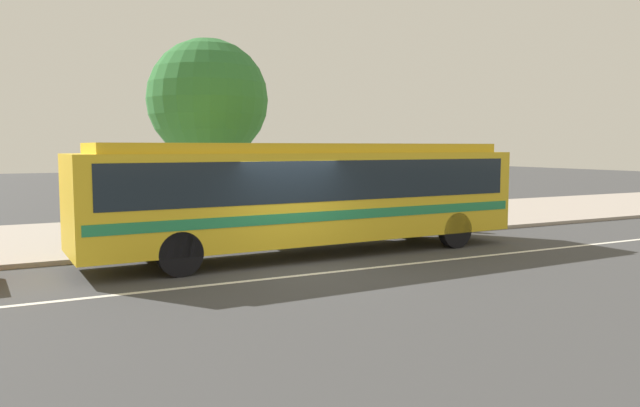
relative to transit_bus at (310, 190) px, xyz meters
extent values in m
plane|color=#3D3D3E|center=(-1.15, -1.53, -1.69)|extent=(120.00, 120.00, 0.00)
cube|color=#A2968B|center=(-1.15, 5.35, -1.63)|extent=(60.00, 8.00, 0.12)
cube|color=silver|center=(-1.15, -2.33, -1.69)|extent=(56.00, 0.16, 0.01)
cube|color=gold|center=(-0.02, 0.00, -0.15)|extent=(11.98, 2.86, 2.25)
cube|color=gold|center=(-0.02, 0.00, 1.10)|extent=(11.01, 2.53, 0.24)
cube|color=#19232D|center=(-0.02, 0.00, 0.30)|extent=(11.26, 2.86, 0.99)
cube|color=#24834F|center=(-0.02, 0.00, -0.55)|extent=(11.74, 2.87, 0.24)
cube|color=#19232D|center=(5.88, 0.21, 0.30)|extent=(0.20, 2.15, 1.08)
cylinder|color=black|center=(3.99, 1.22, -1.19)|extent=(1.01, 0.32, 1.00)
cylinder|color=black|center=(4.06, -0.94, -1.19)|extent=(1.01, 0.32, 1.00)
cylinder|color=black|center=(-3.86, 0.94, -1.19)|extent=(1.01, 0.32, 1.00)
cylinder|color=black|center=(-3.78, -1.21, -1.19)|extent=(1.01, 0.32, 1.00)
cylinder|color=#715959|center=(5.66, 2.37, -1.15)|extent=(0.14, 0.14, 0.85)
cylinder|color=#715959|center=(5.80, 2.44, -1.15)|extent=(0.14, 0.14, 0.85)
cylinder|color=#514056|center=(5.73, 2.41, -0.45)|extent=(0.45, 0.45, 0.55)
sphere|color=tan|center=(5.73, 2.41, -0.08)|extent=(0.21, 0.21, 0.21)
cylinder|color=gray|center=(3.42, 1.86, -0.44)|extent=(0.08, 0.08, 2.27)
cube|color=yellow|center=(3.42, 1.86, 0.49)|extent=(0.08, 0.44, 0.56)
cylinder|color=brown|center=(-1.42, 4.29, -0.15)|extent=(0.33, 0.33, 2.85)
sphere|color=#2F6F34|center=(-1.42, 4.29, 2.59)|extent=(3.74, 3.74, 3.74)
camera|label=1|loc=(-7.08, -14.32, 1.13)|focal=34.31mm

